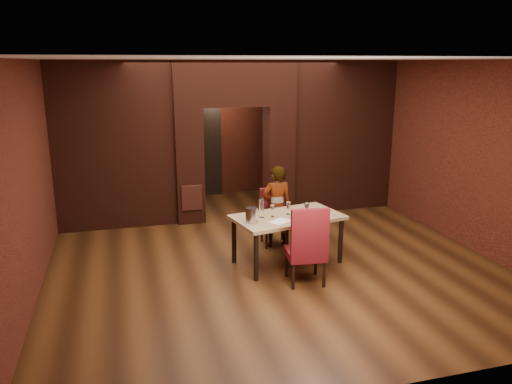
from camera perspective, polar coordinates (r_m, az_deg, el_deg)
floor at (r=8.73m, az=0.67°, el=-6.56°), size 8.00×8.00×0.00m
ceiling at (r=8.14m, az=0.74°, el=14.94°), size 7.00×8.00×0.04m
wall_back at (r=12.13m, az=-4.64°, el=7.20°), size 7.00×0.04×3.20m
wall_front at (r=4.71m, az=14.55°, el=-5.09°), size 7.00×0.04×3.20m
wall_left at (r=8.06m, az=-23.95°, el=2.23°), size 0.04×8.00×3.20m
wall_right at (r=9.85m, az=20.72°, el=4.59°), size 0.04×8.00×3.20m
pillar_left at (r=10.10m, az=-7.69°, el=3.04°), size 0.55×0.55×2.30m
pillar_right at (r=10.53m, az=2.61°, el=3.62°), size 0.55×0.55×2.30m
lintel at (r=10.09m, az=-2.54°, el=12.30°), size 2.45×0.55×0.90m
wing_wall_left at (r=9.94m, az=-15.90°, el=5.06°), size 2.28×0.35×3.20m
wing_wall_right at (r=10.97m, az=9.71°, el=6.26°), size 2.28×0.35×3.20m
vent_panel at (r=9.96m, az=-7.34°, el=-0.67°), size 0.40×0.03×0.50m
rear_door at (r=12.09m, az=-6.40°, el=4.49°), size 0.90×0.08×2.10m
rear_door_frame at (r=12.05m, az=-6.37°, el=4.46°), size 1.02×0.04×2.22m
dining_table at (r=8.06m, az=3.60°, el=-5.41°), size 1.85×1.27×0.79m
chair_far at (r=8.81m, az=2.14°, el=-2.95°), size 0.48×0.48×0.99m
chair_near at (r=7.32m, az=5.68°, el=-5.91°), size 0.60×0.60×1.19m
person_seated at (r=8.68m, az=2.39°, el=-1.66°), size 0.54×0.36×1.45m
wine_glass_a at (r=7.85m, az=1.90°, el=-2.17°), size 0.08×0.08×0.19m
wine_glass_b at (r=7.98m, az=3.70°, el=-1.86°), size 0.08×0.08×0.20m
wine_glass_c at (r=7.89m, az=5.82°, el=-2.04°), size 0.09×0.09×0.21m
tasting_sheet at (r=7.64m, az=2.80°, el=-3.37°), size 0.38×0.36×0.00m
wine_bucket at (r=7.56m, az=-0.51°, el=-2.65°), size 0.19×0.19×0.23m
water_bottle at (r=7.79m, az=0.64°, el=-1.78°), size 0.07×0.07×0.32m
potted_plant at (r=9.33m, az=6.07°, el=-3.76°), size 0.53×0.51×0.45m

